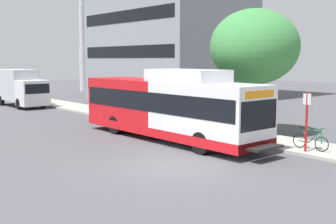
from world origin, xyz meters
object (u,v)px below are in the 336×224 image
object	(u,v)px
bus_stop_sign_pole	(307,117)
street_tree_near_stop	(254,47)
transit_bus	(169,107)
bicycle_parked	(310,140)
box_truck_background	(20,87)

from	to	relation	value
bus_stop_sign_pole	street_tree_near_stop	xyz separation A→B (m)	(2.18, 4.60, 3.15)
bus_stop_sign_pole	street_tree_near_stop	bearing A→B (deg)	64.68
transit_bus	bus_stop_sign_pole	distance (m)	6.90
transit_bus	street_tree_near_stop	distance (m)	5.74
transit_bus	bus_stop_sign_pole	size ratio (longest dim) A/B	4.71
transit_bus	bicycle_parked	xyz separation A→B (m)	(2.78, -6.44, -1.14)
bus_stop_sign_pole	bicycle_parked	distance (m)	1.21
transit_bus	box_truck_background	distance (m)	20.41
transit_bus	box_truck_background	size ratio (longest dim) A/B	1.75
transit_bus	street_tree_near_stop	world-z (taller)	street_tree_near_stop
transit_bus	bicycle_parked	size ratio (longest dim) A/B	6.96
street_tree_near_stop	bicycle_parked	bearing A→B (deg)	-110.14
transit_bus	street_tree_near_stop	xyz separation A→B (m)	(4.44, -1.92, 3.09)
street_tree_near_stop	box_truck_background	xyz separation A→B (m)	(-4.18, 22.33, -3.06)
transit_bus	bicycle_parked	world-z (taller)	transit_bus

